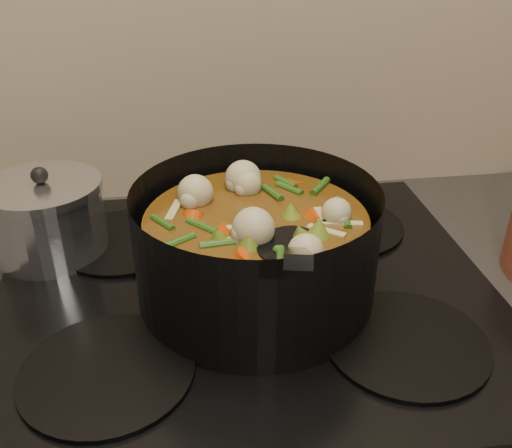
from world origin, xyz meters
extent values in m
cube|color=black|center=(0.00, 1.93, 0.89)|extent=(2.64, 0.64, 0.05)
cube|color=black|center=(0.00, 1.93, 0.92)|extent=(0.62, 0.54, 0.02)
cylinder|color=black|center=(-0.16, 1.80, 0.93)|extent=(0.18, 0.18, 0.01)
cylinder|color=black|center=(0.16, 1.80, 0.93)|extent=(0.18, 0.18, 0.01)
cylinder|color=black|center=(-0.16, 2.06, 0.93)|extent=(0.18, 0.18, 0.01)
cylinder|color=black|center=(0.16, 2.06, 0.93)|extent=(0.18, 0.18, 0.01)
cylinder|color=black|center=(0.01, 1.92, 1.00)|extent=(0.37, 0.37, 0.14)
cylinder|color=black|center=(0.01, 1.92, 0.93)|extent=(0.28, 0.28, 0.01)
cylinder|color=#5E3B10|center=(0.01, 1.92, 0.99)|extent=(0.26, 0.26, 0.10)
cylinder|color=red|center=(0.05, 1.92, 1.04)|extent=(0.03, 0.03, 0.03)
cylinder|color=red|center=(0.05, 1.97, 1.04)|extent=(0.04, 0.04, 0.03)
cylinder|color=red|center=(-0.02, 2.01, 1.04)|extent=(0.04, 0.04, 0.03)
cylinder|color=red|center=(-0.04, 1.93, 1.04)|extent=(0.03, 0.03, 0.03)
cylinder|color=red|center=(-0.06, 1.87, 1.04)|extent=(0.04, 0.03, 0.03)
cylinder|color=red|center=(0.01, 1.88, 1.04)|extent=(0.04, 0.04, 0.03)
cylinder|color=red|center=(0.07, 1.87, 1.04)|extent=(0.03, 0.04, 0.03)
cylinder|color=red|center=(0.10, 1.94, 1.04)|extent=(0.03, 0.03, 0.03)
cylinder|color=red|center=(0.03, 1.97, 1.04)|extent=(0.04, 0.04, 0.03)
cylinder|color=red|center=(-0.04, 1.98, 1.04)|extent=(0.04, 0.04, 0.03)
cylinder|color=red|center=(-0.03, 1.92, 1.04)|extent=(0.03, 0.03, 0.03)
sphere|color=tan|center=(0.07, 1.92, 1.05)|extent=(0.04, 0.04, 0.04)
sphere|color=tan|center=(0.02, 1.97, 1.05)|extent=(0.04, 0.04, 0.04)
sphere|color=tan|center=(-0.05, 1.93, 1.05)|extent=(0.04, 0.04, 0.04)
sphere|color=tan|center=(-0.02, 1.86, 1.05)|extent=(0.04, 0.04, 0.04)
sphere|color=tan|center=(0.06, 1.88, 1.05)|extent=(0.04, 0.04, 0.04)
sphere|color=tan|center=(0.05, 1.96, 1.05)|extent=(0.04, 0.04, 0.04)
cone|color=olive|center=(0.02, 1.83, 1.04)|extent=(0.04, 0.04, 0.03)
cone|color=olive|center=(0.09, 1.93, 1.04)|extent=(0.04, 0.04, 0.03)
cone|color=olive|center=(-0.01, 1.99, 1.04)|extent=(0.04, 0.04, 0.03)
cone|color=olive|center=(-0.07, 1.89, 1.04)|extent=(0.04, 0.04, 0.03)
cone|color=olive|center=(0.04, 1.84, 1.04)|extent=(0.04, 0.04, 0.03)
cylinder|color=#345E1B|center=(0.04, 1.95, 1.04)|extent=(0.01, 0.04, 0.01)
cylinder|color=#345E1B|center=(0.00, 2.01, 1.04)|extent=(0.04, 0.03, 0.01)
cylinder|color=#345E1B|center=(-0.06, 1.96, 1.04)|extent=(0.04, 0.02, 0.01)
cylinder|color=#345E1B|center=(-0.05, 1.90, 1.04)|extent=(0.02, 0.04, 0.01)
cylinder|color=#345E1B|center=(-0.01, 1.88, 1.04)|extent=(0.03, 0.04, 0.01)
cylinder|color=#345E1B|center=(0.05, 1.83, 1.04)|extent=(0.04, 0.02, 0.01)
cylinder|color=#345E1B|center=(0.09, 1.89, 1.04)|extent=(0.04, 0.03, 0.01)
cylinder|color=#345E1B|center=(0.06, 1.95, 1.04)|extent=(0.01, 0.04, 0.01)
cylinder|color=#345E1B|center=(0.02, 1.96, 1.04)|extent=(0.04, 0.03, 0.01)
cylinder|color=#345E1B|center=(-0.05, 1.99, 1.04)|extent=(0.04, 0.02, 0.01)
cylinder|color=#345E1B|center=(-0.07, 1.92, 1.04)|extent=(0.02, 0.04, 0.01)
cylinder|color=#345E1B|center=(-0.03, 1.87, 1.04)|extent=(0.03, 0.04, 0.01)
cylinder|color=#345E1B|center=(0.01, 1.87, 1.04)|extent=(0.04, 0.02, 0.01)
cube|color=tan|center=(-0.05, 1.96, 1.04)|extent=(0.04, 0.01, 0.00)
cube|color=tan|center=(-0.05, 1.87, 1.04)|extent=(0.02, 0.04, 0.00)
cube|color=tan|center=(0.04, 1.85, 1.04)|extent=(0.04, 0.03, 0.00)
cube|color=tan|center=(0.08, 1.92, 1.04)|extent=(0.04, 0.04, 0.00)
cube|color=tan|center=(0.03, 1.98, 1.04)|extent=(0.03, 0.04, 0.00)
cube|color=tan|center=(-0.05, 1.95, 1.04)|extent=(0.04, 0.02, 0.00)
cube|color=tan|center=(-0.04, 1.87, 1.04)|extent=(0.01, 0.04, 0.00)
ellipsoid|color=black|center=(0.03, 1.85, 1.04)|extent=(0.09, 0.10, 0.01)
cube|color=black|center=(0.02, 1.75, 1.09)|extent=(0.05, 0.17, 0.10)
cylinder|color=silver|center=(-0.25, 2.05, 0.98)|extent=(0.15, 0.15, 0.09)
cylinder|color=silver|center=(-0.25, 2.05, 1.03)|extent=(0.15, 0.15, 0.01)
sphere|color=black|center=(-0.25, 2.05, 1.04)|extent=(0.02, 0.02, 0.02)
camera|label=1|loc=(-0.07, 1.35, 1.35)|focal=40.00mm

